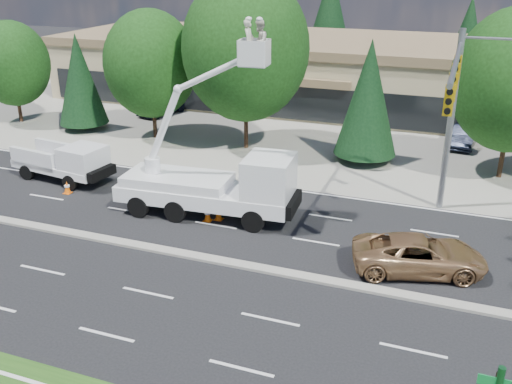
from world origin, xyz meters
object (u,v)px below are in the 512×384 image
at_px(bucket_truck, 220,178).
at_px(minivan, 419,255).
at_px(signal_mast, 453,102).
at_px(utility_pickup, 66,165).

bearing_deg(bucket_truck, minivan, -16.16).
distance_m(signal_mast, minivan, 7.20).
bearing_deg(utility_pickup, minivan, -1.98).
xyz_separation_m(utility_pickup, bucket_truck, (10.31, -1.44, 1.15)).
bearing_deg(bucket_truck, signal_mast, 11.07).
relative_size(signal_mast, bucket_truck, 1.05).
distance_m(signal_mast, utility_pickup, 21.19).
height_order(bucket_truck, minivan, bucket_truck).
xyz_separation_m(bucket_truck, minivan, (9.78, -2.07, -1.32)).
bearing_deg(minivan, bucket_truck, 62.50).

